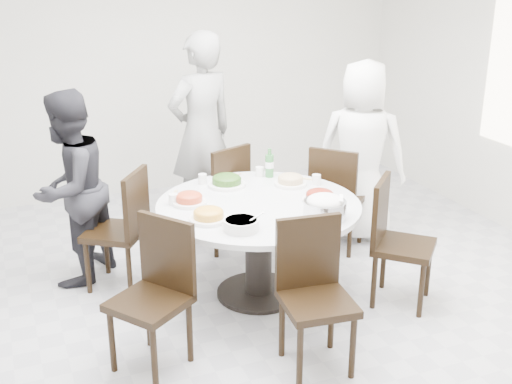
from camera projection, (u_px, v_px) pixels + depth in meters
name	position (u px, v px, depth m)	size (l,w,h in m)	color
floor	(237.00, 322.00, 4.56)	(6.00, 6.00, 0.01)	#B8B7BC
wall_back	(134.00, 64.00, 6.69)	(6.00, 0.01, 2.80)	silver
dining_table	(259.00, 250.00, 4.82)	(1.50, 1.50, 0.75)	silver
chair_ne	(338.00, 197.00, 5.61)	(0.42, 0.42, 0.95)	black
chair_n	(217.00, 196.00, 5.63)	(0.42, 0.42, 0.95)	black
chair_nw	(115.00, 229.00, 4.93)	(0.42, 0.42, 0.95)	black
chair_sw	(149.00, 299.00, 3.91)	(0.42, 0.42, 0.95)	black
chair_s	(318.00, 300.00, 3.91)	(0.42, 0.42, 0.95)	black
chair_se	(404.00, 244.00, 4.68)	(0.42, 0.42, 0.95)	black
diner_right	(361.00, 152.00, 5.70)	(0.80, 0.52, 1.64)	white
diner_middle	(201.00, 133.00, 5.87)	(0.68, 0.44, 1.85)	black
diner_left	(70.00, 189.00, 4.93)	(0.74, 0.58, 1.53)	black
dish_greens	(227.00, 182.00, 5.03)	(0.30, 0.30, 0.08)	white
dish_pale	(290.00, 181.00, 5.05)	(0.25, 0.25, 0.07)	white
dish_orange	(189.00, 200.00, 4.66)	(0.25, 0.25, 0.07)	white
dish_redbrown	(320.00, 198.00, 4.70)	(0.26, 0.26, 0.07)	white
dish_tofu	(209.00, 216.00, 4.36)	(0.27, 0.27, 0.07)	white
rice_bowl	(325.00, 210.00, 4.40)	(0.30, 0.30, 0.13)	silver
soup_bowl	(241.00, 225.00, 4.21)	(0.24, 0.24, 0.07)	white
beverage_bottle	(270.00, 163.00, 5.22)	(0.07, 0.07, 0.24)	#2C6E31
tea_cups	(228.00, 172.00, 5.24)	(0.07, 0.07, 0.08)	white
chopsticks	(230.00, 176.00, 5.26)	(0.24, 0.04, 0.01)	tan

